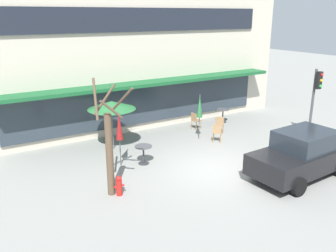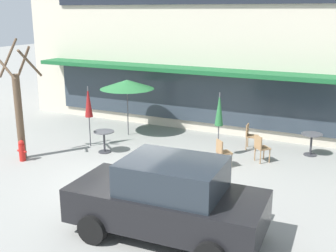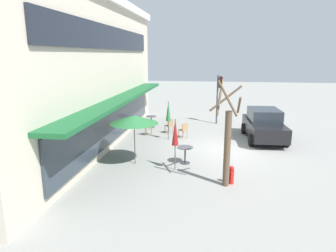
% 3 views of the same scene
% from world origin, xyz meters
% --- Properties ---
extents(ground_plane, '(80.00, 80.00, 0.00)m').
position_xyz_m(ground_plane, '(0.00, 0.00, 0.00)').
color(ground_plane, gray).
extents(building_facade, '(17.55, 9.10, 7.70)m').
position_xyz_m(building_facade, '(0.00, 9.97, 3.85)').
color(building_facade, beige).
rests_on(building_facade, ground).
extents(cafe_table_near_wall, '(0.70, 0.70, 0.76)m').
position_xyz_m(cafe_table_near_wall, '(4.28, 4.87, 0.52)').
color(cafe_table_near_wall, '#333338').
rests_on(cafe_table_near_wall, ground).
extents(cafe_table_streetside, '(0.70, 0.70, 0.76)m').
position_xyz_m(cafe_table_streetside, '(-2.21, 2.04, 0.52)').
color(cafe_table_streetside, '#333338').
rests_on(cafe_table_streetside, ground).
extents(patio_umbrella_green_folded, '(2.10, 2.10, 2.20)m').
position_xyz_m(patio_umbrella_green_folded, '(-2.58, 4.24, 2.02)').
color(patio_umbrella_green_folded, '#4C4C51').
rests_on(patio_umbrella_green_folded, ground).
extents(patio_umbrella_cream_folded, '(0.28, 0.28, 2.20)m').
position_xyz_m(patio_umbrella_cream_folded, '(-3.06, 2.39, 1.63)').
color(patio_umbrella_cream_folded, '#4C4C51').
rests_on(patio_umbrella_cream_folded, ground).
extents(patio_umbrella_corner_open, '(0.28, 0.28, 2.20)m').
position_xyz_m(patio_umbrella_corner_open, '(1.50, 3.32, 1.63)').
color(patio_umbrella_corner_open, '#4C4C51').
rests_on(patio_umbrella_corner_open, ground).
extents(cafe_chair_0, '(0.44, 0.44, 0.89)m').
position_xyz_m(cafe_chair_0, '(2.22, 4.64, 0.53)').
color(cafe_chair_0, '#9E754C').
rests_on(cafe_chair_0, ground).
extents(cafe_chair_1, '(0.57, 0.57, 0.89)m').
position_xyz_m(cafe_chair_1, '(2.90, 3.45, 0.53)').
color(cafe_chair_1, '#9E754C').
rests_on(cafe_chair_1, ground).
extents(cafe_chair_2, '(0.57, 0.57, 0.89)m').
position_xyz_m(cafe_chair_2, '(1.93, 2.48, 0.53)').
color(cafe_chair_2, '#9E754C').
rests_on(cafe_chair_2, ground).
extents(parked_sedan, '(4.29, 2.18, 1.76)m').
position_xyz_m(parked_sedan, '(2.25, -2.05, 0.88)').
color(parked_sedan, black).
rests_on(parked_sedan, ground).
extents(street_tree, '(1.18, 1.19, 3.92)m').
position_xyz_m(street_tree, '(-4.31, 0.36, 1.70)').
color(street_tree, brown).
rests_on(street_tree, ground).
extents(traffic_light_pole, '(0.26, 0.44, 3.40)m').
position_xyz_m(traffic_light_pole, '(6.04, 0.44, 2.30)').
color(traffic_light_pole, '#47474C').
rests_on(traffic_light_pole, ground).
extents(fire_hydrant, '(0.36, 0.20, 0.71)m').
position_xyz_m(fire_hydrant, '(-4.13, 0.13, 0.35)').
color(fire_hydrant, red).
rests_on(fire_hydrant, ground).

